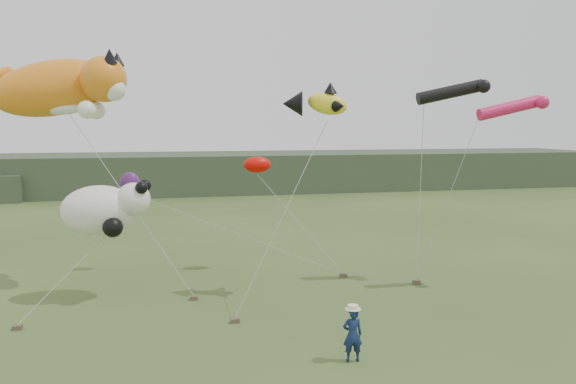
% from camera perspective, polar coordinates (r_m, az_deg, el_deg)
% --- Properties ---
extents(ground, '(120.00, 120.00, 0.00)m').
position_cam_1_polar(ground, '(18.54, 3.18, -15.59)').
color(ground, '#385123').
rests_on(ground, ground).
extents(headland, '(90.00, 13.00, 4.00)m').
position_cam_1_polar(headland, '(61.42, -11.03, 1.87)').
color(headland, '#2D3D28').
rests_on(headland, ground).
extents(festival_attendant, '(0.63, 0.44, 1.65)m').
position_cam_1_polar(festival_attendant, '(17.43, 6.58, -14.20)').
color(festival_attendant, '#132349').
rests_on(festival_attendant, ground).
extents(sandbag_anchors, '(16.34, 5.20, 0.16)m').
position_cam_1_polar(sandbag_anchors, '(23.20, -3.42, -10.73)').
color(sandbag_anchors, brown).
rests_on(sandbag_anchors, ground).
extents(cat_kite, '(6.91, 3.71, 3.32)m').
position_cam_1_polar(cat_kite, '(26.31, -21.71, 9.89)').
color(cat_kite, orange).
rests_on(cat_kite, ground).
extents(fish_kite, '(2.83, 1.84, 1.44)m').
position_cam_1_polar(fish_kite, '(22.96, 2.73, 9.03)').
color(fish_kite, yellow).
rests_on(fish_kite, ground).
extents(tube_kites, '(4.96, 2.84, 1.88)m').
position_cam_1_polar(tube_kites, '(26.09, 19.13, 9.02)').
color(tube_kites, black).
rests_on(tube_kites, ground).
extents(panda_kite, '(3.58, 2.31, 2.22)m').
position_cam_1_polar(panda_kite, '(23.83, -18.08, -1.66)').
color(panda_kite, white).
rests_on(panda_kite, ground).
extents(misc_kites, '(7.17, 1.87, 1.87)m').
position_cam_1_polar(misc_kites, '(27.46, -8.93, 1.89)').
color(misc_kites, red).
rests_on(misc_kites, ground).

